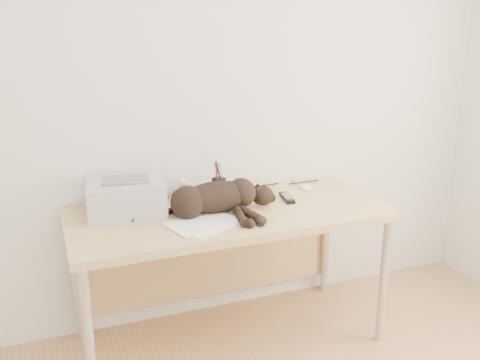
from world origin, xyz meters
name	(u,v)px	position (x,y,z in m)	size (l,w,h in m)	color
wall_back	(206,91)	(0.00, 1.75, 1.30)	(3.50, 3.50, 0.00)	silver
desk	(224,229)	(0.00, 1.48, 0.61)	(1.60, 0.70, 0.74)	#D5B67D
printer	(126,197)	(-0.48, 1.55, 0.83)	(0.41, 0.36, 0.18)	#ABABB0
papers	(205,223)	(-0.17, 1.26, 0.74)	(0.40, 0.34, 0.01)	white
cat	(213,199)	(-0.09, 1.39, 0.81)	(0.74, 0.34, 0.17)	black
mug	(189,190)	(-0.13, 1.65, 0.79)	(0.11, 0.11, 0.10)	silver
pen_cup	(219,187)	(0.02, 1.62, 0.79)	(0.08, 0.08, 0.20)	black
remote_grey	(237,192)	(0.14, 1.64, 0.75)	(0.05, 0.18, 0.02)	slate
remote_black	(287,198)	(0.35, 1.45, 0.75)	(0.05, 0.16, 0.02)	black
mouse	(305,185)	(0.54, 1.59, 0.76)	(0.07, 0.12, 0.04)	white
cable_tangle	(210,192)	(0.00, 1.70, 0.75)	(1.36, 0.08, 0.01)	black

